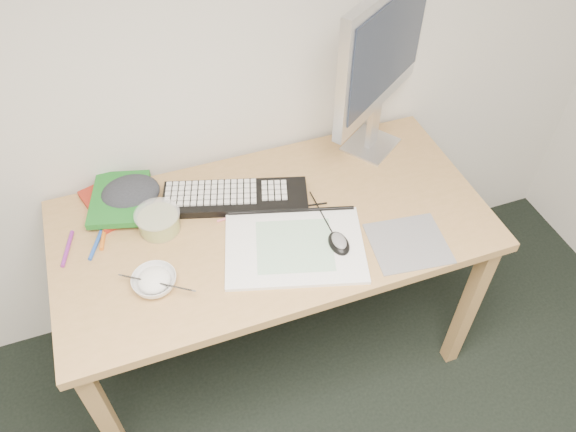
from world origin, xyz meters
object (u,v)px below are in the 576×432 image
at_px(desk, 273,239).
at_px(keyboard, 235,198).
at_px(rice_bowl, 155,282).
at_px(monitor, 383,53).
at_px(sketchpad, 295,247).

bearing_deg(desk, keyboard, 122.35).
height_order(desk, rice_bowl, rice_bowl).
bearing_deg(monitor, keyboard, 155.95).
relative_size(desk, rice_bowl, 10.74).
bearing_deg(desk, rice_bowl, -162.73).
distance_m(keyboard, rice_bowl, 0.41).
relative_size(keyboard, rice_bowl, 3.68).
distance_m(keyboard, monitor, 0.67).
distance_m(sketchpad, monitor, 0.68).
relative_size(sketchpad, keyboard, 0.89).
xyz_separation_m(monitor, rice_bowl, (-0.87, -0.37, -0.36)).
bearing_deg(desk, monitor, 27.60).
bearing_deg(rice_bowl, desk, 17.27).
height_order(keyboard, monitor, monitor).
xyz_separation_m(keyboard, rice_bowl, (-0.32, -0.26, 0.01)).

